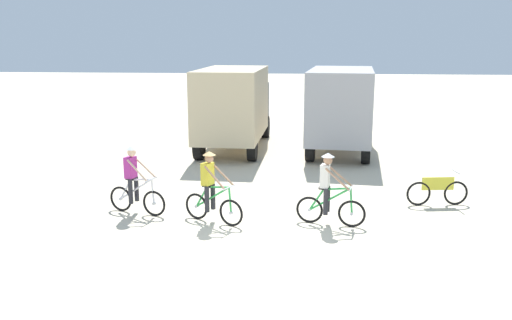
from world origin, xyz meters
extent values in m
plane|color=beige|center=(0.00, 0.00, 0.00)|extent=(120.00, 120.00, 0.00)
cube|color=#CCB78E|center=(-1.80, 9.66, 2.00)|extent=(2.55, 5.27, 2.70)
cube|color=#2D2D33|center=(-1.70, 13.06, 1.50)|extent=(2.24, 1.56, 2.00)
cube|color=black|center=(-1.68, 13.76, 1.85)|extent=(2.03, 0.14, 0.80)
cylinder|color=black|center=(-2.72, 12.99, 0.50)|extent=(0.35, 1.01, 1.00)
cylinder|color=black|center=(-0.68, 12.93, 0.50)|extent=(0.35, 1.01, 1.00)
cylinder|color=black|center=(-2.86, 8.00, 0.50)|extent=(0.35, 1.01, 1.00)
cylinder|color=black|center=(-0.83, 7.95, 0.50)|extent=(0.35, 1.01, 1.00)
cube|color=#9E9EA3|center=(2.52, 9.65, 2.00)|extent=(2.89, 5.41, 2.70)
cube|color=silver|center=(2.85, 13.04, 1.50)|extent=(2.33, 1.71, 2.00)
cube|color=black|center=(2.92, 13.73, 1.85)|extent=(2.02, 0.28, 0.80)
cylinder|color=black|center=(1.83, 13.04, 0.50)|extent=(0.42, 1.03, 1.00)
cylinder|color=black|center=(3.86, 12.84, 0.50)|extent=(0.42, 1.03, 1.00)
cylinder|color=black|center=(1.34, 8.07, 0.50)|extent=(0.42, 1.03, 1.00)
cylinder|color=black|center=(3.37, 7.87, 0.50)|extent=(0.42, 1.03, 1.00)
torus|color=black|center=(-2.75, 1.26, 0.34)|extent=(0.66, 0.27, 0.68)
cylinder|color=silver|center=(-2.75, 1.26, 0.34)|extent=(0.10, 0.10, 0.08)
torus|color=black|center=(-3.75, 1.59, 0.34)|extent=(0.66, 0.27, 0.68)
cylinder|color=silver|center=(-3.75, 1.59, 0.34)|extent=(0.10, 0.10, 0.08)
cylinder|color=silver|center=(-3.28, 1.43, 0.66)|extent=(0.99, 0.37, 0.68)
cylinder|color=silver|center=(-3.11, 1.38, 0.94)|extent=(0.64, 0.26, 0.13)
cylinder|color=silver|center=(-3.59, 1.54, 0.62)|extent=(0.38, 0.17, 0.59)
cylinder|color=silver|center=(-2.78, 1.27, 0.66)|extent=(0.11, 0.08, 0.64)
cylinder|color=silver|center=(-2.80, 1.28, 0.98)|extent=(0.20, 0.50, 0.04)
cube|color=black|center=(-3.42, 1.48, 0.93)|extent=(0.27, 0.19, 0.06)
cube|color=#AD2D8C|center=(-3.40, 1.48, 1.24)|extent=(0.29, 0.37, 0.56)
sphere|color=beige|center=(-3.35, 1.46, 1.64)|extent=(0.22, 0.22, 0.22)
cone|color=silver|center=(-3.35, 1.46, 1.77)|extent=(0.32, 0.32, 0.10)
cylinder|color=#26262B|center=(-3.31, 1.58, 0.63)|extent=(0.12, 0.12, 0.66)
cylinder|color=#26262B|center=(-3.39, 1.33, 0.63)|extent=(0.12, 0.12, 0.66)
cylinder|color=beige|center=(-3.03, 1.54, 1.23)|extent=(0.62, 0.21, 0.53)
cylinder|color=beige|center=(-3.14, 1.20, 1.23)|extent=(0.60, 0.28, 0.53)
torus|color=black|center=(-0.66, 0.67, 0.34)|extent=(0.64, 0.35, 0.68)
cylinder|color=silver|center=(-0.66, 0.67, 0.34)|extent=(0.11, 0.11, 0.08)
torus|color=black|center=(-1.61, 1.12, 0.34)|extent=(0.64, 0.35, 0.68)
cylinder|color=silver|center=(-1.61, 1.12, 0.34)|extent=(0.11, 0.11, 0.08)
cylinder|color=green|center=(-1.16, 0.91, 0.66)|extent=(0.95, 0.49, 0.68)
cylinder|color=green|center=(-1.00, 0.83, 0.94)|extent=(0.62, 0.33, 0.13)
cylinder|color=green|center=(-1.46, 1.05, 0.62)|extent=(0.37, 0.21, 0.59)
cylinder|color=green|center=(-0.69, 0.68, 0.66)|extent=(0.11, 0.09, 0.64)
cylinder|color=silver|center=(-0.71, 0.69, 0.98)|extent=(0.26, 0.48, 0.04)
cube|color=black|center=(-1.30, 0.97, 0.93)|extent=(0.27, 0.21, 0.06)
cube|color=gold|center=(-1.28, 0.96, 1.24)|extent=(0.32, 0.37, 0.56)
sphere|color=#A87A5B|center=(-1.23, 0.94, 1.64)|extent=(0.22, 0.22, 0.22)
cone|color=tan|center=(-1.23, 0.94, 1.77)|extent=(0.32, 0.32, 0.10)
cylinder|color=#26262B|center=(-1.17, 1.06, 0.63)|extent=(0.12, 0.12, 0.66)
cylinder|color=#26262B|center=(-1.28, 0.82, 0.63)|extent=(0.12, 0.12, 0.66)
cylinder|color=#A87A5B|center=(-0.90, 0.98, 1.23)|extent=(0.60, 0.28, 0.53)
cylinder|color=#A87A5B|center=(-1.05, 0.66, 1.23)|extent=(0.57, 0.35, 0.53)
torus|color=black|center=(2.28, 0.86, 0.34)|extent=(0.68, 0.21, 0.68)
cylinder|color=silver|center=(2.28, 0.86, 0.34)|extent=(0.10, 0.10, 0.08)
torus|color=black|center=(1.26, 1.09, 0.34)|extent=(0.68, 0.21, 0.68)
cylinder|color=silver|center=(1.26, 1.09, 0.34)|extent=(0.10, 0.10, 0.08)
cylinder|color=green|center=(1.74, 0.98, 0.66)|extent=(1.01, 0.27, 0.68)
cylinder|color=green|center=(1.91, 0.94, 0.94)|extent=(0.66, 0.19, 0.13)
cylinder|color=green|center=(1.42, 1.05, 0.62)|extent=(0.39, 0.13, 0.59)
cylinder|color=green|center=(2.26, 0.86, 0.66)|extent=(0.11, 0.07, 0.64)
cylinder|color=silver|center=(2.23, 0.87, 0.98)|extent=(0.15, 0.52, 0.04)
cube|color=black|center=(1.59, 1.01, 0.93)|extent=(0.26, 0.17, 0.06)
cube|color=silver|center=(1.61, 1.01, 1.24)|extent=(0.26, 0.36, 0.56)
sphere|color=#A87A5B|center=(1.67, 0.99, 1.64)|extent=(0.22, 0.22, 0.22)
cone|color=silver|center=(1.67, 0.99, 1.77)|extent=(0.32, 0.32, 0.10)
cylinder|color=#26262B|center=(1.70, 1.12, 0.63)|extent=(0.12, 0.12, 0.66)
cylinder|color=#26262B|center=(1.64, 0.87, 0.63)|extent=(0.12, 0.12, 0.66)
cylinder|color=#A87A5B|center=(1.98, 1.11, 1.23)|extent=(0.63, 0.14, 0.53)
cylinder|color=#A87A5B|center=(1.90, 0.76, 1.23)|extent=(0.62, 0.23, 0.53)
torus|color=black|center=(5.30, 2.94, 0.34)|extent=(0.68, 0.16, 0.68)
torus|color=black|center=(4.26, 2.79, 0.34)|extent=(0.68, 0.16, 0.68)
cube|color=gold|center=(4.78, 2.86, 0.62)|extent=(0.89, 0.17, 0.36)
cylinder|color=silver|center=(5.25, 2.93, 0.95)|extent=(0.11, 0.50, 0.04)
camera|label=1|loc=(1.05, -11.85, 4.51)|focal=37.91mm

